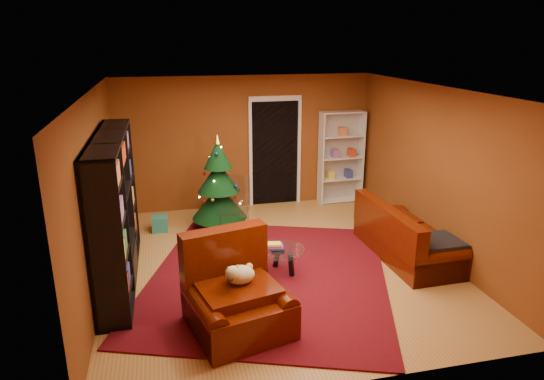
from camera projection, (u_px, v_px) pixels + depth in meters
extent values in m
cube|color=#AD7839|center=(278.00, 265.00, 7.37)|extent=(5.00, 5.50, 0.05)
cube|color=silver|center=(279.00, 88.00, 6.57)|extent=(5.00, 5.50, 0.05)
cube|color=brown|center=(245.00, 142.00, 9.55)|extent=(5.00, 0.05, 2.60)
cube|color=brown|center=(94.00, 194.00, 6.43)|extent=(0.05, 5.50, 2.60)
cube|color=brown|center=(436.00, 171.00, 7.51)|extent=(0.05, 5.50, 2.60)
cube|color=#5C0B14|center=(268.00, 277.00, 6.94)|extent=(4.41, 4.74, 0.02)
cube|color=#247970|center=(160.00, 224.00, 8.56)|extent=(0.27, 0.27, 0.27)
cube|color=#1D542E|center=(218.00, 225.00, 8.53)|extent=(0.30, 0.30, 0.23)
cube|color=#AA2638|center=(209.00, 206.00, 9.57)|extent=(0.24, 0.24, 0.19)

